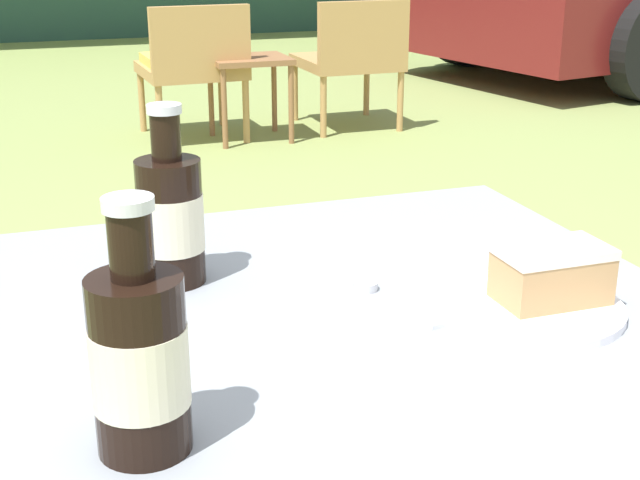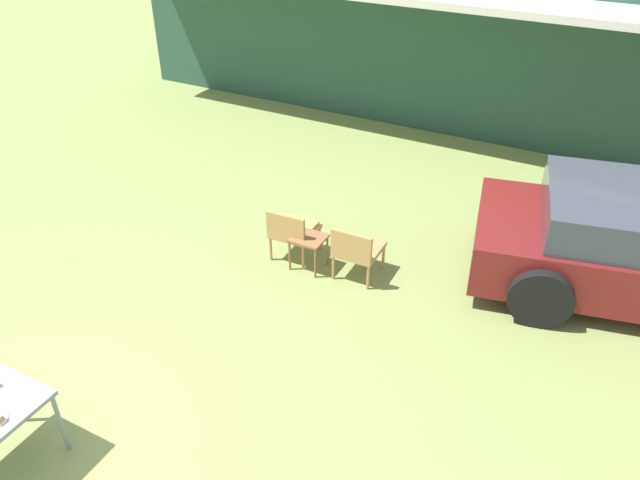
{
  "view_description": "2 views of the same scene",
  "coord_description": "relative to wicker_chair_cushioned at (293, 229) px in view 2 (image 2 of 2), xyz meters",
  "views": [
    {
      "loc": [
        -0.32,
        -0.83,
        1.12
      ],
      "look_at": [
        0.0,
        0.1,
        0.77
      ],
      "focal_mm": 50.0,
      "sensor_mm": 36.0,
      "label": 1
    },
    {
      "loc": [
        4.08,
        -1.85,
        4.64
      ],
      "look_at": [
        1.38,
        3.26,
        0.9
      ],
      "focal_mm": 35.0,
      "sensor_mm": 36.0,
      "label": 2
    }
  ],
  "objects": [
    {
      "name": "garden_side_table",
      "position": [
        0.28,
        -0.11,
        -0.04
      ],
      "size": [
        0.42,
        0.37,
        0.45
      ],
      "color": "brown",
      "rests_on": "ground_plane"
    },
    {
      "name": "cabin_building",
      "position": [
        -0.58,
        6.6,
        1.12
      ],
      "size": [
        11.28,
        4.85,
        3.07
      ],
      "color": "#284C3D",
      "rests_on": "ground_plane"
    },
    {
      "name": "ground_plane",
      "position": [
        -0.61,
        -3.97,
        -0.42
      ],
      "size": [
        60.0,
        60.0,
        0.0
      ],
      "primitive_type": "plane",
      "color": "olive"
    },
    {
      "name": "wicker_chair_plain",
      "position": [
        0.91,
        -0.02,
        -0.0
      ],
      "size": [
        0.53,
        0.56,
        0.73
      ],
      "rotation": [
        0.0,
        0.0,
        3.16
      ],
      "color": "#B2844C",
      "rests_on": "ground_plane"
    },
    {
      "name": "wicker_chair_cushioned",
      "position": [
        0.0,
        0.0,
        0.0
      ],
      "size": [
        0.55,
        0.57,
        0.73
      ],
      "rotation": [
        0.0,
        0.0,
        3.19
      ],
      "color": "#B2844C",
      "rests_on": "ground_plane"
    }
  ]
}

